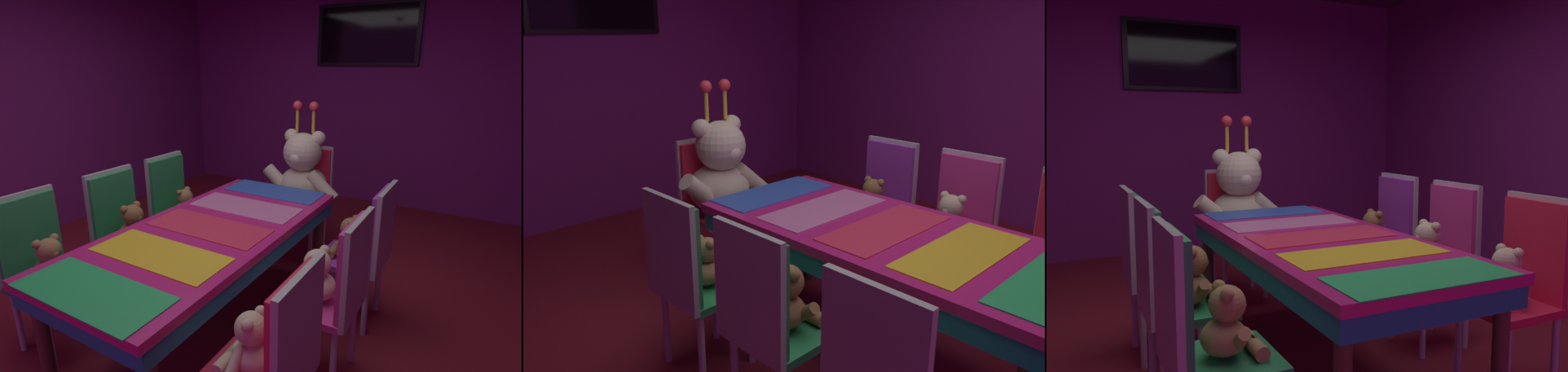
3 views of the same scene
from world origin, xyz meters
TOP-DOWN VIEW (x-y plane):
  - ground_plane at (0.00, 0.00)m, footprint 7.90×7.90m
  - wall_back at (0.00, 3.20)m, footprint 5.20×0.12m
  - banquet_table at (0.00, 0.00)m, footprint 0.90×2.02m
  - chair_left_0 at (-0.86, -0.61)m, footprint 0.42×0.41m
  - teddy_left_0 at (-0.71, -0.61)m, footprint 0.23×0.30m
  - chair_left_1 at (-0.84, 0.02)m, footprint 0.42×0.41m
  - teddy_left_1 at (-0.69, 0.02)m, footprint 0.25×0.32m
  - chair_left_2 at (-0.84, 0.59)m, footprint 0.42×0.41m
  - teddy_left_2 at (-0.70, 0.59)m, footprint 0.22×0.28m
  - chair_right_0 at (0.84, -0.62)m, footprint 0.42×0.41m
  - teddy_right_0 at (0.69, -0.62)m, footprint 0.24×0.30m
  - chair_right_1 at (0.86, 0.02)m, footprint 0.42×0.41m
  - teddy_right_1 at (0.72, 0.02)m, footprint 0.25×0.32m
  - chair_right_2 at (0.86, 0.61)m, footprint 0.42×0.41m
  - teddy_right_2 at (0.72, 0.61)m, footprint 0.23×0.30m
  - throne_chair at (0.00, 1.54)m, footprint 0.41×0.42m
  - king_teddy_bear at (0.00, 1.37)m, footprint 0.74×0.57m
  - wall_tv at (0.00, 3.11)m, footprint 1.21×0.06m

SIDE VIEW (x-z plane):
  - ground_plane at x=0.00m, z-range 0.00..0.00m
  - teddy_left_2 at x=-0.70m, z-range 0.44..0.70m
  - teddy_left_0 at x=-0.71m, z-range 0.44..0.72m
  - teddy_right_2 at x=0.72m, z-range 0.44..0.72m
  - teddy_right_0 at x=0.69m, z-range 0.44..0.73m
  - teddy_right_1 at x=0.72m, z-range 0.44..0.74m
  - teddy_left_1 at x=-0.69m, z-range 0.44..0.74m
  - chair_left_0 at x=-0.86m, z-range 0.10..1.09m
  - chair_left_1 at x=-0.84m, z-range 0.10..1.09m
  - chair_left_2 at x=-0.84m, z-range 0.10..1.09m
  - chair_right_0 at x=0.84m, z-range 0.10..1.09m
  - chair_right_1 at x=0.86m, z-range 0.10..1.09m
  - chair_right_2 at x=0.86m, z-range 0.10..1.09m
  - throne_chair at x=0.00m, z-range 0.10..1.09m
  - banquet_table at x=0.00m, z-range 0.28..1.03m
  - king_teddy_bear at x=0.00m, z-range 0.29..1.24m
  - wall_back at x=0.00m, z-range 0.00..2.80m
  - wall_tv at x=0.00m, z-range 1.70..2.40m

